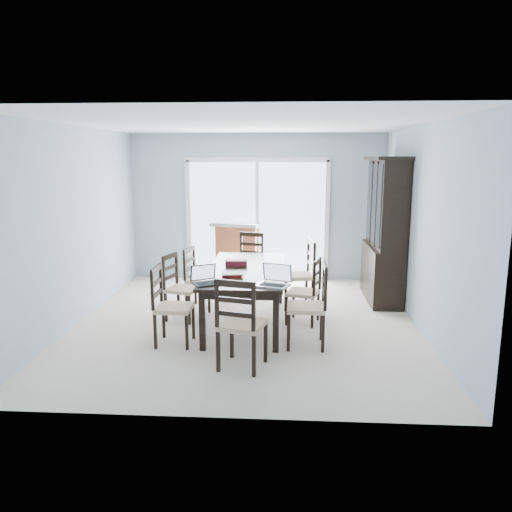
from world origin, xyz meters
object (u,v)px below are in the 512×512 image
object	(u,v)px
china_hutch	(385,232)
chair_left_mid	(177,280)
chair_right_far	(303,266)
laptop_dark	(207,280)
chair_left_near	(166,297)
cell_phone	(237,284)
chair_end_far	(250,256)
hot_tub	(222,243)
dining_table	(246,274)
laptop_silver	(273,281)
chair_end_near	(239,315)
chair_right_mid	(310,284)
chair_left_far	(196,271)
chair_right_near	(315,296)
game_box	(236,263)

from	to	relation	value
china_hutch	chair_left_mid	xyz separation A→B (m)	(-2.98, -1.13, -0.52)
chair_right_far	laptop_dark	distance (m)	2.02
chair_left_near	china_hutch	bearing A→B (deg)	126.55
laptop_dark	cell_phone	xyz separation A→B (m)	(0.35, -0.01, -0.05)
chair_end_far	hot_tub	size ratio (longest dim) A/B	0.48
china_hutch	dining_table	bearing A→B (deg)	-148.29
chair_left_near	hot_tub	xyz separation A→B (m)	(0.13, 4.15, -0.07)
china_hutch	chair_end_far	bearing A→B (deg)	168.90
laptop_silver	chair_end_far	bearing A→B (deg)	119.12
chair_left_near	chair_end_near	xyz separation A→B (m)	(0.93, -0.72, 0.03)
chair_right_mid	cell_phone	distance (m)	1.27
chair_right_far	chair_end_near	xyz separation A→B (m)	(-0.73, -2.32, -0.00)
dining_table	china_hutch	distance (m)	2.41
chair_right_mid	chair_end_far	distance (m)	1.88
dining_table	hot_tub	distance (m)	3.43
chair_right_mid	chair_right_far	distance (m)	0.77
dining_table	chair_left_near	world-z (taller)	chair_left_near
chair_left_far	laptop_dark	distance (m)	1.57
chair_right_far	laptop_silver	bearing A→B (deg)	155.86
dining_table	chair_right_near	world-z (taller)	chair_right_near
chair_right_mid	laptop_silver	xyz separation A→B (m)	(-0.46, -0.93, 0.27)
china_hutch	chair_left_far	distance (m)	2.92
chair_right_mid	chair_right_far	size ratio (longest dim) A/B	0.88
game_box	chair_right_mid	bearing A→B (deg)	-8.62
chair_left_near	game_box	world-z (taller)	chair_left_near
chair_end_near	game_box	bearing A→B (deg)	111.55
chair_left_near	chair_right_mid	world-z (taller)	chair_left_near
china_hutch	game_box	xyz separation A→B (m)	(-2.17, -1.08, -0.28)
cell_phone	game_box	xyz separation A→B (m)	(-0.11, 1.04, 0.03)
chair_right_near	chair_end_far	xyz separation A→B (m)	(-0.94, 2.44, -0.02)
chair_end_near	chair_end_far	xyz separation A→B (m)	(-0.13, 3.19, -0.02)
chair_end_far	game_box	world-z (taller)	chair_end_far
china_hutch	cell_phone	bearing A→B (deg)	-134.16
chair_left_near	chair_end_far	distance (m)	2.60
chair_end_near	cell_phone	bearing A→B (deg)	112.31
chair_end_far	game_box	xyz separation A→B (m)	(-0.07, -1.49, 0.20)
chair_right_near	laptop_dark	world-z (taller)	chair_right_near
dining_table	laptop_dark	distance (m)	0.95
laptop_silver	chair_left_mid	bearing A→B (deg)	161.44
chair_right_near	chair_right_far	size ratio (longest dim) A/B	1.00
chair_left_far	chair_right_far	size ratio (longest dim) A/B	0.90
laptop_silver	game_box	bearing A→B (deg)	135.07
chair_left_far	chair_right_near	size ratio (longest dim) A/B	0.90
hot_tub	laptop_silver	bearing A→B (deg)	-75.15
cell_phone	hot_tub	world-z (taller)	hot_tub
chair_right_mid	hot_tub	xyz separation A→B (m)	(-1.59, 3.32, -0.03)
chair_left_near	chair_right_mid	bearing A→B (deg)	117.07
laptop_dark	laptop_silver	bearing A→B (deg)	-33.82
laptop_silver	chair_right_near	bearing A→B (deg)	33.50
laptop_silver	game_box	xyz separation A→B (m)	(-0.53, 1.08, -0.02)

